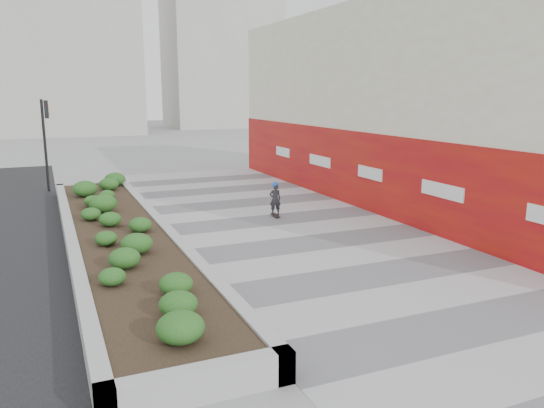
{
  "coord_description": "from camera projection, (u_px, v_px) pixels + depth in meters",
  "views": [
    {
      "loc": [
        -7.33,
        -8.81,
        4.49
      ],
      "look_at": [
        -0.98,
        5.98,
        1.1
      ],
      "focal_mm": 35.0,
      "sensor_mm": 36.0,
      "label": 1
    }
  ],
  "objects": [
    {
      "name": "planter",
      "position": [
        119.0,
        232.0,
        15.76
      ],
      "size": [
        3.0,
        18.0,
        0.9
      ],
      "color": "#9E9EA0",
      "rests_on": "ground"
    },
    {
      "name": "traffic_signal_near",
      "position": [
        46.0,
        131.0,
        24.04
      ],
      "size": [
        0.33,
        0.28,
        4.2
      ],
      "color": "black",
      "rests_on": "ground"
    },
    {
      "name": "skateboarder",
      "position": [
        275.0,
        199.0,
        19.41
      ],
      "size": [
        0.48,
        0.74,
        1.32
      ],
      "rotation": [
        0.0,
        0.0,
        -0.16
      ],
      "color": "beige",
      "rests_on": "ground"
    },
    {
      "name": "ground",
      "position": [
        420.0,
        300.0,
        11.68
      ],
      "size": [
        160.0,
        160.0,
        0.0
      ],
      "primitive_type": "plane",
      "color": "gray",
      "rests_on": "ground"
    },
    {
      "name": "manhole_cover",
      "position": [
        364.0,
        259.0,
        14.57
      ],
      "size": [
        0.44,
        0.44,
        0.01
      ],
      "primitive_type": "cylinder",
      "color": "#595654",
      "rests_on": "ground"
    },
    {
      "name": "distant_bldg_north_r",
      "position": [
        221.0,
        34.0,
        68.93
      ],
      "size": [
        14.0,
        10.0,
        24.0
      ],
      "primitive_type": "cube",
      "color": "#ADAAA3",
      "rests_on": "ground"
    },
    {
      "name": "building",
      "position": [
        422.0,
        105.0,
        21.62
      ],
      "size": [
        6.04,
        24.08,
        8.0
      ],
      "color": "beige",
      "rests_on": "ground"
    },
    {
      "name": "distant_bldg_north_l",
      "position": [
        58.0,
        40.0,
        57.12
      ],
      "size": [
        16.0,
        12.0,
        20.0
      ],
      "primitive_type": "cube",
      "color": "#ADAAA3",
      "rests_on": "ground"
    },
    {
      "name": "walkway",
      "position": [
        348.0,
        261.0,
        14.37
      ],
      "size": [
        8.0,
        36.0,
        0.01
      ],
      "primitive_type": "cube",
      "color": "#A8A8AD",
      "rests_on": "ground"
    }
  ]
}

